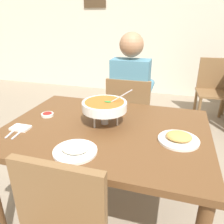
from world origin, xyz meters
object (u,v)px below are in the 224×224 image
object	(u,v)px
diner_main	(131,92)
appetizer_plate	(179,138)
chair_diner_main	(129,115)
curry_bowl	(104,106)
sauce_dish	(47,115)
chair_bg_corner	(213,86)
dining_table_main	(106,140)
rice_plate	(75,149)

from	to	relation	value
diner_main	appetizer_plate	size ratio (longest dim) A/B	5.46
chair_diner_main	curry_bowl	size ratio (longest dim) A/B	2.71
sauce_dish	chair_bg_corner	bearing A→B (deg)	55.52
appetizer_plate	sauce_dish	xyz separation A→B (m)	(-0.94, 0.11, -0.01)
chair_diner_main	sauce_dish	size ratio (longest dim) A/B	10.00
dining_table_main	chair_bg_corner	bearing A→B (deg)	66.01
dining_table_main	chair_bg_corner	size ratio (longest dim) A/B	1.49
appetizer_plate	rice_plate	bearing A→B (deg)	-152.22
dining_table_main	appetizer_plate	xyz separation A→B (m)	(0.47, -0.05, 0.12)
sauce_dish	chair_bg_corner	size ratio (longest dim) A/B	0.10
curry_bowl	rice_plate	world-z (taller)	curry_bowl
appetizer_plate	curry_bowl	bearing A→B (deg)	168.15
diner_main	rice_plate	distance (m)	1.15
curry_bowl	diner_main	bearing A→B (deg)	88.21
rice_plate	sauce_dish	world-z (taller)	rice_plate
diner_main	rice_plate	bearing A→B (deg)	-93.29
sauce_dish	appetizer_plate	bearing A→B (deg)	-6.43
dining_table_main	curry_bowl	xyz separation A→B (m)	(-0.02, 0.05, 0.23)
appetizer_plate	chair_bg_corner	size ratio (longest dim) A/B	0.27
appetizer_plate	chair_bg_corner	xyz separation A→B (m)	(0.47, 2.17, -0.26)
chair_diner_main	rice_plate	xyz separation A→B (m)	(-0.07, -1.11, 0.26)
curry_bowl	appetizer_plate	distance (m)	0.52
appetizer_plate	chair_bg_corner	bearing A→B (deg)	77.69
rice_plate	sauce_dish	bearing A→B (deg)	136.39
diner_main	appetizer_plate	xyz separation A→B (m)	(0.47, -0.86, 0.02)
chair_diner_main	diner_main	distance (m)	0.24
appetizer_plate	chair_bg_corner	world-z (taller)	chair_bg_corner
dining_table_main	diner_main	bearing A→B (deg)	90.00
chair_diner_main	chair_bg_corner	distance (m)	1.64
rice_plate	chair_bg_corner	xyz separation A→B (m)	(1.01, 2.45, -0.26)
chair_diner_main	diner_main	bearing A→B (deg)	90.00
diner_main	appetizer_plate	world-z (taller)	diner_main
diner_main	rice_plate	world-z (taller)	diner_main
diner_main	chair_bg_corner	world-z (taller)	diner_main
rice_plate	chair_bg_corner	size ratio (longest dim) A/B	0.27
chair_diner_main	appetizer_plate	size ratio (longest dim) A/B	3.75
curry_bowl	appetizer_plate	world-z (taller)	curry_bowl
dining_table_main	rice_plate	xyz separation A→B (m)	(-0.07, -0.33, 0.12)
curry_bowl	chair_bg_corner	bearing A→B (deg)	64.93
rice_plate	sauce_dish	size ratio (longest dim) A/B	2.67
dining_table_main	diner_main	world-z (taller)	diner_main
sauce_dish	chair_bg_corner	xyz separation A→B (m)	(1.41, 2.06, -0.25)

